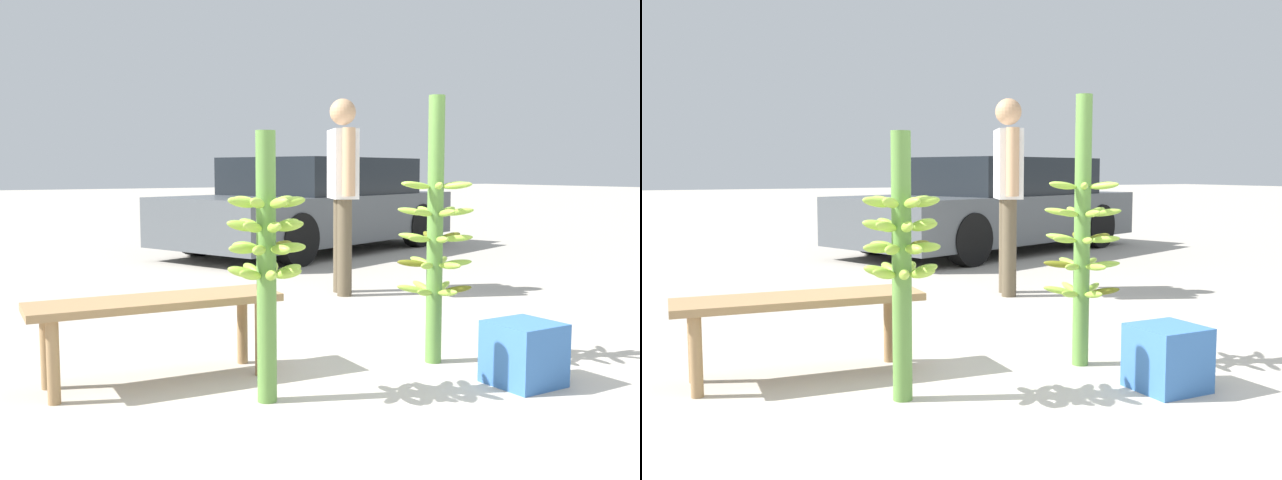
% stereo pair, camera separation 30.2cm
% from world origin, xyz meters
% --- Properties ---
extents(ground_plane, '(80.00, 80.00, 0.00)m').
position_xyz_m(ground_plane, '(0.00, 0.00, 0.00)').
color(ground_plane, '#B2AA9E').
extents(banana_stalk_left, '(0.38, 0.38, 1.29)m').
position_xyz_m(banana_stalk_left, '(-0.65, 0.37, 0.71)').
color(banana_stalk_left, '#5B8C3D').
rests_on(banana_stalk_left, ground_plane).
extents(banana_stalk_center, '(0.43, 0.43, 1.52)m').
position_xyz_m(banana_stalk_center, '(0.49, 0.50, 0.75)').
color(banana_stalk_center, '#5B8C3D').
rests_on(banana_stalk_center, ground_plane).
extents(vendor_person, '(0.37, 0.67, 1.73)m').
position_xyz_m(vendor_person, '(1.30, 2.67, 1.03)').
color(vendor_person, brown).
rests_on(vendor_person, ground_plane).
extents(market_bench, '(1.31, 0.46, 0.44)m').
position_xyz_m(market_bench, '(-0.99, 0.96, 0.37)').
color(market_bench, '#99754C').
rests_on(market_bench, ground_plane).
extents(parked_car, '(4.75, 3.24, 1.27)m').
position_xyz_m(parked_car, '(2.90, 5.75, 0.62)').
color(parked_car, '#4C5156').
rests_on(parked_car, ground_plane).
extents(produce_crate, '(0.33, 0.33, 0.33)m').
position_xyz_m(produce_crate, '(0.61, -0.08, 0.16)').
color(produce_crate, '#386BB2').
rests_on(produce_crate, ground_plane).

